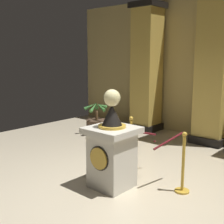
% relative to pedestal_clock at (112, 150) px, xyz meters
% --- Properties ---
extents(ground_plane, '(10.07, 10.07, 0.00)m').
position_rel_pedestal_clock_xyz_m(ground_plane, '(0.14, -0.05, -0.65)').
color(ground_plane, beige).
extents(back_wall, '(10.07, 0.16, 3.86)m').
position_rel_pedestal_clock_xyz_m(back_wall, '(0.14, 4.23, 1.27)').
color(back_wall, tan).
rests_on(back_wall, ground_plane).
extents(pedestal_clock, '(0.77, 0.77, 1.67)m').
position_rel_pedestal_clock_xyz_m(pedestal_clock, '(0.00, 0.00, 0.00)').
color(pedestal_clock, beige).
rests_on(pedestal_clock, ground_plane).
extents(stanchion_near, '(0.24, 0.24, 1.02)m').
position_rel_pedestal_clock_xyz_m(stanchion_near, '(1.00, 0.61, -0.30)').
color(stanchion_near, gold).
rests_on(stanchion_near, ground_plane).
extents(stanchion_far, '(0.24, 0.24, 1.05)m').
position_rel_pedestal_clock_xyz_m(stanchion_far, '(-0.31, 0.91, -0.29)').
color(stanchion_far, gold).
rests_on(stanchion_far, ground_plane).
extents(velvet_rope, '(0.84, 0.82, 0.22)m').
position_rel_pedestal_clock_xyz_m(velvet_rope, '(0.35, 0.76, 0.13)').
color(velvet_rope, '#591419').
extents(column_left, '(0.83, 0.83, 3.70)m').
position_rel_pedestal_clock_xyz_m(column_left, '(-1.91, 3.68, 1.18)').
color(column_left, black).
rests_on(column_left, ground_plane).
extents(column_centre_rear, '(0.88, 0.88, 3.70)m').
position_rel_pedestal_clock_xyz_m(column_centre_rear, '(0.14, 3.68, 1.18)').
color(column_centre_rear, black).
rests_on(column_centre_rear, ground_plane).
extents(potted_palm_left, '(0.65, 0.70, 0.97)m').
position_rel_pedestal_clock_xyz_m(potted_palm_left, '(-2.66, 2.33, -0.38)').
color(potted_palm_left, '#4C3828').
rests_on(potted_palm_left, ground_plane).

